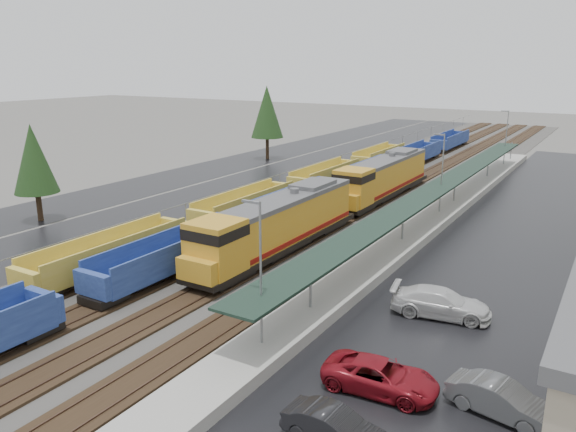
% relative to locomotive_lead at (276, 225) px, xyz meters
% --- Properties ---
extents(ballast_strip, '(20.00, 160.00, 0.08)m').
position_rel_locomotive_lead_xyz_m(ballast_strip, '(-2.00, 26.90, -2.41)').
color(ballast_strip, '#302D2B').
rests_on(ballast_strip, ground).
extents(trackbed, '(14.60, 160.00, 0.22)m').
position_rel_locomotive_lead_xyz_m(trackbed, '(-2.00, 26.90, -2.29)').
color(trackbed, black).
rests_on(trackbed, ground).
extents(west_parking_lot, '(10.00, 160.00, 0.02)m').
position_rel_locomotive_lead_xyz_m(west_parking_lot, '(-17.00, 26.90, -2.44)').
color(west_parking_lot, black).
rests_on(west_parking_lot, ground).
extents(west_road, '(9.00, 160.00, 0.02)m').
position_rel_locomotive_lead_xyz_m(west_road, '(-27.00, 26.90, -2.44)').
color(west_road, black).
rests_on(west_road, ground).
extents(east_commuter_lot, '(16.00, 100.00, 0.02)m').
position_rel_locomotive_lead_xyz_m(east_commuter_lot, '(17.00, 16.90, -2.44)').
color(east_commuter_lot, black).
rests_on(east_commuter_lot, ground).
extents(station_platform, '(3.00, 80.00, 8.00)m').
position_rel_locomotive_lead_xyz_m(station_platform, '(7.50, 16.91, -1.71)').
color(station_platform, '#9E9B93').
rests_on(station_platform, ground).
extents(chainlink_fence, '(0.08, 160.04, 2.02)m').
position_rel_locomotive_lead_xyz_m(chainlink_fence, '(-11.50, 25.34, -0.84)').
color(chainlink_fence, gray).
rests_on(chainlink_fence, ground).
extents(tree_west_near, '(3.96, 3.96, 9.00)m').
position_rel_locomotive_lead_xyz_m(tree_west_near, '(-24.00, -3.10, 3.37)').
color(tree_west_near, '#332316').
rests_on(tree_west_near, ground).
extents(tree_west_far, '(4.84, 4.84, 11.00)m').
position_rel_locomotive_lead_xyz_m(tree_west_far, '(-25.00, 36.90, 4.68)').
color(tree_west_far, '#332316').
rests_on(tree_west_far, ground).
extents(locomotive_lead, '(3.08, 20.33, 4.60)m').
position_rel_locomotive_lead_xyz_m(locomotive_lead, '(0.00, 0.00, 0.00)').
color(locomotive_lead, black).
rests_on(locomotive_lead, ground).
extents(locomotive_trail, '(3.08, 20.33, 4.60)m').
position_rel_locomotive_lead_xyz_m(locomotive_trail, '(0.00, 21.00, 0.00)').
color(locomotive_trail, black).
rests_on(locomotive_trail, ground).
extents(well_string_yellow, '(2.71, 95.48, 2.41)m').
position_rel_locomotive_lead_xyz_m(well_string_yellow, '(-8.00, -0.82, -1.26)').
color(well_string_yellow, gold).
rests_on(well_string_yellow, ground).
extents(well_string_blue, '(2.79, 117.22, 2.48)m').
position_rel_locomotive_lead_xyz_m(well_string_blue, '(-4.00, 10.20, -1.23)').
color(well_string_blue, navy).
rests_on(well_string_blue, ground).
extents(parked_car_east_a, '(1.67, 4.26, 1.38)m').
position_rel_locomotive_lead_xyz_m(parked_car_east_a, '(13.68, -17.29, -1.76)').
color(parked_car_east_a, black).
rests_on(parked_car_east_a, ground).
extents(parked_car_east_b, '(2.76, 5.34, 1.44)m').
position_rel_locomotive_lead_xyz_m(parked_car_east_b, '(13.81, -13.00, -1.73)').
color(parked_car_east_b, maroon).
rests_on(parked_car_east_b, ground).
extents(parked_car_east_c, '(3.28, 5.98, 1.64)m').
position_rel_locomotive_lead_xyz_m(parked_car_east_c, '(13.84, -3.96, -1.63)').
color(parked_car_east_c, silver).
rests_on(parked_car_east_c, ground).
extents(parked_car_east_e, '(2.35, 4.68, 1.47)m').
position_rel_locomotive_lead_xyz_m(parked_car_east_e, '(18.80, -12.11, -1.71)').
color(parked_car_east_e, '#525457').
rests_on(parked_car_east_e, ground).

